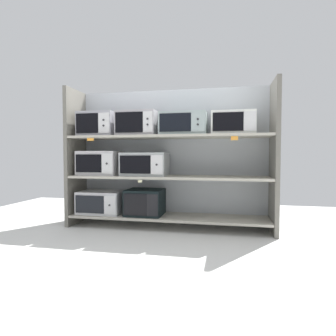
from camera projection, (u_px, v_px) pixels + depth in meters
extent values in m
cube|color=silver|center=(147.00, 255.00, 2.66)|extent=(6.49, 6.00, 0.02)
cube|color=#9EA3A8|center=(172.00, 157.00, 3.87)|extent=(2.69, 0.04, 1.80)
cube|color=#68645B|center=(76.00, 157.00, 3.86)|extent=(0.05, 0.51, 1.80)
cube|color=#68645B|center=(274.00, 157.00, 3.35)|extent=(0.05, 0.51, 1.80)
cube|color=#ADA899|center=(168.00, 217.00, 3.64)|extent=(2.49, 0.51, 0.03)
cube|color=#B5B5B8|center=(102.00, 202.00, 3.81)|extent=(0.57, 0.41, 0.29)
cube|color=black|center=(90.00, 204.00, 3.62)|extent=(0.39, 0.01, 0.22)
cube|color=silver|center=(110.00, 205.00, 3.56)|extent=(0.15, 0.01, 0.24)
cylinder|color=#262628|center=(109.00, 205.00, 3.55)|extent=(0.02, 0.01, 0.02)
cube|color=black|center=(145.00, 202.00, 3.69)|extent=(0.46, 0.42, 0.33)
cube|color=black|center=(135.00, 205.00, 3.49)|extent=(0.30, 0.01, 0.27)
cube|color=black|center=(152.00, 205.00, 3.45)|extent=(0.14, 0.01, 0.26)
cube|color=#ADA899|center=(168.00, 177.00, 3.62)|extent=(2.49, 0.51, 0.03)
cube|color=#B8B5B7|center=(100.00, 163.00, 3.79)|extent=(0.53, 0.37, 0.32)
cube|color=black|center=(89.00, 163.00, 3.62)|extent=(0.35, 0.01, 0.23)
cube|color=silver|center=(107.00, 164.00, 3.57)|extent=(0.14, 0.01, 0.25)
cylinder|color=#262628|center=(107.00, 164.00, 3.56)|extent=(0.02, 0.01, 0.02)
cube|color=#9FA3A4|center=(145.00, 164.00, 3.67)|extent=(0.58, 0.37, 0.29)
cube|color=black|center=(135.00, 165.00, 3.50)|extent=(0.39, 0.01, 0.22)
cube|color=silver|center=(157.00, 165.00, 3.44)|extent=(0.15, 0.01, 0.24)
cylinder|color=#262628|center=(157.00, 165.00, 3.43)|extent=(0.02, 0.01, 0.02)
cube|color=beige|center=(140.00, 181.00, 3.42)|extent=(0.05, 0.00, 0.03)
cube|color=#ADA899|center=(168.00, 137.00, 3.59)|extent=(2.49, 0.51, 0.03)
cube|color=#9B9AA3|center=(98.00, 125.00, 3.77)|extent=(0.48, 0.32, 0.32)
cube|color=black|center=(87.00, 123.00, 3.62)|extent=(0.30, 0.01, 0.25)
cube|color=silver|center=(104.00, 123.00, 3.58)|extent=(0.15, 0.01, 0.26)
cylinder|color=#262628|center=(104.00, 126.00, 3.57)|extent=(0.02, 0.01, 0.02)
cylinder|color=#262628|center=(103.00, 120.00, 3.57)|extent=(0.02, 0.01, 0.02)
cube|color=#A19DA2|center=(138.00, 124.00, 3.66)|extent=(0.50, 0.36, 0.31)
cube|color=black|center=(129.00, 122.00, 3.49)|extent=(0.35, 0.01, 0.25)
cube|color=silver|center=(148.00, 122.00, 3.45)|extent=(0.12, 0.01, 0.25)
cylinder|color=#262628|center=(148.00, 125.00, 3.44)|extent=(0.02, 0.01, 0.02)
cylinder|color=#262628|center=(147.00, 119.00, 3.44)|extent=(0.02, 0.01, 0.02)
cube|color=#96A5A3|center=(184.00, 124.00, 3.55)|extent=(0.57, 0.40, 0.28)
cube|color=black|center=(175.00, 122.00, 3.36)|extent=(0.38, 0.01, 0.21)
cube|color=#96A5A3|center=(198.00, 122.00, 3.31)|extent=(0.16, 0.01, 0.22)
cylinder|color=#262628|center=(198.00, 124.00, 3.30)|extent=(0.02, 0.01, 0.02)
cylinder|color=#262628|center=(198.00, 119.00, 3.30)|extent=(0.02, 0.01, 0.02)
cube|color=silver|center=(233.00, 123.00, 3.43)|extent=(0.51, 0.36, 0.27)
cube|color=black|center=(228.00, 122.00, 3.26)|extent=(0.35, 0.01, 0.21)
cube|color=silver|center=(250.00, 121.00, 3.21)|extent=(0.13, 0.01, 0.22)
cube|color=orange|center=(90.00, 139.00, 3.53)|extent=(0.09, 0.00, 0.03)
cube|color=orange|center=(235.00, 138.00, 3.18)|extent=(0.08, 0.00, 0.04)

